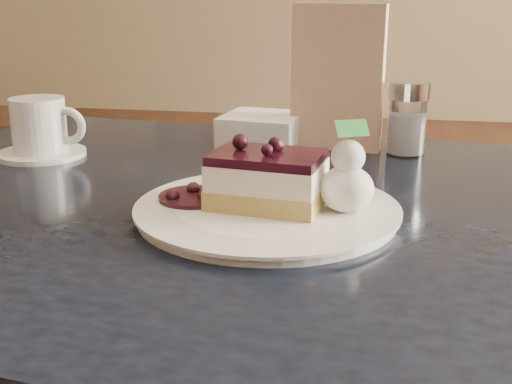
% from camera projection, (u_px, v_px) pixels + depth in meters
% --- Properties ---
extents(main_table, '(1.35, 1.00, 0.78)m').
position_uv_depth(main_table, '(279.00, 264.00, 0.81)').
color(main_table, black).
rests_on(main_table, ground).
extents(dessert_plate, '(0.30, 0.30, 0.01)m').
position_uv_depth(dessert_plate, '(267.00, 211.00, 0.73)').
color(dessert_plate, white).
rests_on(dessert_plate, main_table).
extents(cheesecake_slice, '(0.14, 0.10, 0.06)m').
position_uv_depth(cheesecake_slice, '(267.00, 180.00, 0.72)').
color(cheesecake_slice, tan).
rests_on(cheesecake_slice, dessert_plate).
extents(whipped_cream, '(0.06, 0.06, 0.05)m').
position_uv_depth(whipped_cream, '(347.00, 189.00, 0.71)').
color(whipped_cream, white).
rests_on(whipped_cream, dessert_plate).
extents(berry_sauce, '(0.08, 0.08, 0.01)m').
position_uv_depth(berry_sauce, '(194.00, 197.00, 0.75)').
color(berry_sauce, black).
rests_on(berry_sauce, dessert_plate).
extents(coffee_set, '(0.14, 0.14, 0.09)m').
position_uv_depth(coffee_set, '(41.00, 130.00, 0.99)').
color(coffee_set, white).
rests_on(coffee_set, main_table).
extents(menu_card, '(0.15, 0.05, 0.23)m').
position_uv_depth(menu_card, '(337.00, 78.00, 1.02)').
color(menu_card, beige).
rests_on(menu_card, main_table).
extents(sugar_shaker, '(0.06, 0.06, 0.11)m').
position_uv_depth(sugar_shaker, '(407.00, 118.00, 1.00)').
color(sugar_shaker, white).
rests_on(sugar_shaker, main_table).
extents(napkin_stack, '(0.14, 0.14, 0.05)m').
position_uv_depth(napkin_stack, '(263.00, 130.00, 1.07)').
color(napkin_stack, white).
rests_on(napkin_stack, main_table).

